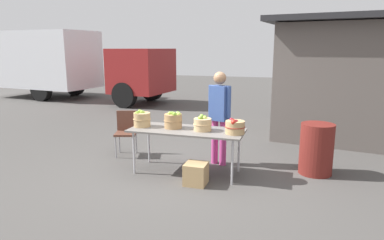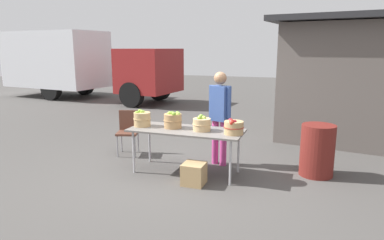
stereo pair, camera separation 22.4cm
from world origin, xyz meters
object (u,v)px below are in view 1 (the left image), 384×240
Objects in this scene: trash_barrel at (316,149)px; produce_crate at (196,174)px; market_table at (187,132)px; apple_basket_red_0 at (235,127)px; apple_basket_green_2 at (203,124)px; box_truck at (66,63)px; apple_basket_green_0 at (142,119)px; apple_basket_green_1 at (173,120)px; folding_chair at (126,129)px; vendor_adult at (219,111)px.

produce_crate is at bearing -149.69° from trash_barrel.
apple_basket_red_0 is at bearing -3.42° from market_table.
box_truck reaches higher than apple_basket_green_2.
apple_basket_green_0 reaches higher than apple_basket_red_0.
market_table is 10.10m from box_truck.
trash_barrel is 2.55× the size of produce_crate.
apple_basket_green_0 reaches higher than apple_basket_green_2.
apple_basket_red_0 is at bearing -4.61° from apple_basket_green_1.
produce_crate is at bearing -142.38° from apple_basket_red_0.
apple_basket_green_1 is (-0.25, 0.04, 0.18)m from market_table.
box_truck is (-7.68, 6.82, 0.63)m from apple_basket_green_2.
box_truck reaches higher than market_table.
apple_basket_red_0 is at bearing -153.05° from trash_barrel.
produce_crate is at bearing -48.91° from folding_chair.
box_truck reaches higher than folding_chair.
apple_basket_green_0 is 0.55m from apple_basket_green_1.
trash_barrel reaches higher than market_table.
apple_basket_green_1 is 0.98× the size of apple_basket_red_0.
apple_basket_green_0 is at bearing -178.39° from apple_basket_green_2.
folding_chair is 2.57× the size of produce_crate.
box_truck reaches higher than vendor_adult.
box_truck is (-6.61, 6.85, 0.60)m from apple_basket_green_0.
market_table is at bearing 176.58° from apple_basket_red_0.
produce_crate is (-0.12, -1.03, -0.82)m from vendor_adult.
apple_basket_green_2 is at bearing 92.77° from vendor_adult.
box_truck is at bearing 140.10° from apple_basket_red_0.
box_truck is at bearing 116.57° from folding_chair.
produce_crate is (7.70, -7.27, -1.32)m from box_truck.
apple_basket_red_0 is 0.19× the size of vendor_adult.
apple_basket_green_2 reaches higher than produce_crate.
market_table is at bearing 1.45° from apple_basket_green_0.
apple_basket_green_1 reaches higher than apple_basket_red_0.
box_truck is 8.65m from folding_chair.
vendor_adult is (0.42, 0.59, 0.28)m from market_table.
apple_basket_red_0 is 0.38× the size of folding_chair.
apple_basket_green_1 is at bearing 175.39° from apple_basket_red_0.
apple_basket_green_0 is at bearing -62.07° from folding_chair.
market_table is 5.67× the size of produce_crate.
apple_basket_red_0 reaches higher than market_table.
apple_basket_red_0 is 0.96× the size of produce_crate.
trash_barrel is (3.53, -0.03, -0.08)m from folding_chair.
trash_barrel is at bearing 26.95° from apple_basket_red_0.
apple_basket_red_0 is (1.06, -0.09, -0.02)m from apple_basket_green_1.
apple_basket_green_0 is at bearing 178.99° from apple_basket_red_0.
apple_basket_green_1 is at bearing 138.26° from produce_crate.
folding_chair is at bearing 156.62° from market_table.
folding_chair is at bearing 163.37° from apple_basket_red_0.
trash_barrel is at bearing 13.48° from apple_basket_green_1.
apple_basket_green_1 is at bearing -166.52° from trash_barrel.
trash_barrel is (2.33, 0.56, -0.46)m from apple_basket_green_1.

